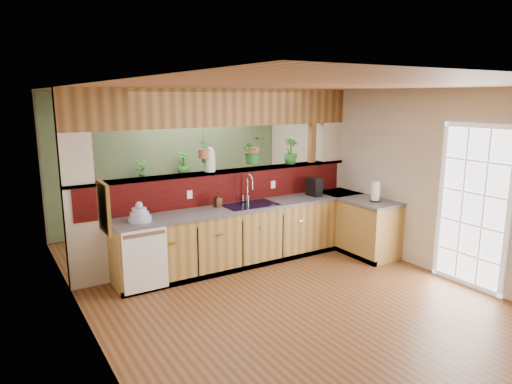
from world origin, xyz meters
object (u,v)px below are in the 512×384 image
soap_dispenser (218,200)px  faucet (248,187)px  paper_towel (376,192)px  coffee_maker (315,188)px  shelving_console (165,205)px  dish_stack (140,215)px  glass_jar (210,159)px

soap_dispenser → faucet: bearing=4.3°
soap_dispenser → paper_towel: size_ratio=0.63×
coffee_maker → shelving_console: (-1.72, 2.28, -0.54)m
soap_dispenser → coffee_maker: size_ratio=0.72×
faucet → dish_stack: (-1.77, -0.21, -0.15)m
faucet → soap_dispenser: (-0.55, -0.04, -0.13)m
paper_towel → shelving_console: size_ratio=0.21×
soap_dispenser → glass_jar: (0.01, 0.26, 0.57)m
coffee_maker → shelving_console: coffee_maker is taller
faucet → glass_jar: glass_jar is taller
glass_jar → shelving_console: 2.18m
dish_stack → coffee_maker: (2.92, 0.04, 0.05)m
faucet → coffee_maker: (1.15, -0.17, -0.10)m
paper_towel → glass_jar: bearing=151.6°
faucet → dish_stack: 1.79m
soap_dispenser → shelving_console: bearing=90.6°
glass_jar → shelving_console: glass_jar is taller
faucet → soap_dispenser: faucet is taller
shelving_console → soap_dispenser: bearing=-100.7°
soap_dispenser → glass_jar: size_ratio=0.57×
dish_stack → paper_towel: 3.54m
faucet → soap_dispenser: 0.56m
faucet → shelving_console: size_ratio=0.28×
soap_dispenser → coffee_maker: (1.70, -0.13, 0.03)m
paper_towel → glass_jar: glass_jar is taller
faucet → paper_towel: (1.69, -0.99, -0.08)m
coffee_maker → glass_jar: 1.82m
coffee_maker → shelving_console: 2.91m
soap_dispenser → paper_towel: paper_towel is taller
paper_towel → shelving_console: (-2.26, 3.11, -0.55)m
paper_towel → glass_jar: size_ratio=0.91×
paper_towel → shelving_console: 3.88m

